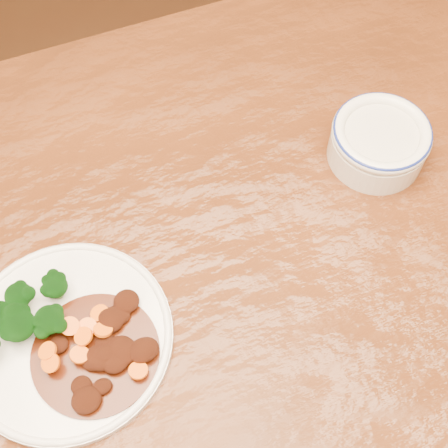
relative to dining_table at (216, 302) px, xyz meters
name	(u,v)px	position (x,y,z in m)	size (l,w,h in m)	color
ground	(220,416)	(0.00, 0.00, -0.67)	(4.00, 4.00, 0.00)	#482012
dining_table	(216,302)	(0.00, 0.00, 0.00)	(1.52, 0.93, 0.75)	#57280F
dinner_plate	(67,338)	(-0.19, -0.01, 0.09)	(0.24, 0.24, 0.02)	white
broccoli_florets	(21,317)	(-0.22, 0.02, 0.11)	(0.12, 0.08, 0.04)	#77A053
mince_stew	(105,351)	(-0.15, -0.04, 0.10)	(0.14, 0.14, 0.03)	#401606
dip_bowl	(379,141)	(0.27, 0.08, 0.11)	(0.13, 0.13, 0.06)	silver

